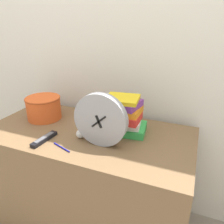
{
  "coord_description": "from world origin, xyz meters",
  "views": [
    {
      "loc": [
        0.56,
        -0.69,
        1.34
      ],
      "look_at": [
        0.16,
        0.29,
        0.89
      ],
      "focal_mm": 35.0,
      "sensor_mm": 36.0,
      "label": 1
    }
  ],
  "objects_px": {
    "crumpled_paper_ball": "(80,134)",
    "pen": "(62,147)",
    "desk_clock": "(100,120)",
    "tv_remote": "(44,139)",
    "book_stack": "(123,116)",
    "basket": "(44,107)"
  },
  "relations": [
    {
      "from": "basket",
      "to": "tv_remote",
      "type": "bearing_deg",
      "value": -52.74
    },
    {
      "from": "book_stack",
      "to": "basket",
      "type": "distance_m",
      "value": 0.55
    },
    {
      "from": "tv_remote",
      "to": "pen",
      "type": "height_order",
      "value": "tv_remote"
    },
    {
      "from": "tv_remote",
      "to": "crumpled_paper_ball",
      "type": "relative_size",
      "value": 3.56
    },
    {
      "from": "book_stack",
      "to": "pen",
      "type": "height_order",
      "value": "book_stack"
    },
    {
      "from": "book_stack",
      "to": "basket",
      "type": "xyz_separation_m",
      "value": [
        -0.55,
        -0.01,
        -0.02
      ]
    },
    {
      "from": "tv_remote",
      "to": "crumpled_paper_ball",
      "type": "distance_m",
      "value": 0.19
    },
    {
      "from": "crumpled_paper_ball",
      "to": "pen",
      "type": "xyz_separation_m",
      "value": [
        -0.03,
        -0.13,
        -0.02
      ]
    },
    {
      "from": "desk_clock",
      "to": "basket",
      "type": "height_order",
      "value": "desk_clock"
    },
    {
      "from": "basket",
      "to": "tv_remote",
      "type": "xyz_separation_m",
      "value": [
        0.19,
        -0.25,
        -0.07
      ]
    },
    {
      "from": "crumpled_paper_ball",
      "to": "pen",
      "type": "distance_m",
      "value": 0.14
    },
    {
      "from": "desk_clock",
      "to": "tv_remote",
      "type": "xyz_separation_m",
      "value": [
        -0.3,
        -0.08,
        -0.13
      ]
    },
    {
      "from": "tv_remote",
      "to": "crumpled_paper_ball",
      "type": "bearing_deg",
      "value": 32.4
    },
    {
      "from": "tv_remote",
      "to": "pen",
      "type": "distance_m",
      "value": 0.13
    },
    {
      "from": "book_stack",
      "to": "crumpled_paper_ball",
      "type": "relative_size",
      "value": 5.22
    },
    {
      "from": "book_stack",
      "to": "pen",
      "type": "relative_size",
      "value": 2.09
    },
    {
      "from": "crumpled_paper_ball",
      "to": "pen",
      "type": "bearing_deg",
      "value": -104.98
    },
    {
      "from": "desk_clock",
      "to": "crumpled_paper_ball",
      "type": "height_order",
      "value": "desk_clock"
    },
    {
      "from": "desk_clock",
      "to": "crumpled_paper_ball",
      "type": "bearing_deg",
      "value": 170.68
    },
    {
      "from": "desk_clock",
      "to": "book_stack",
      "type": "relative_size",
      "value": 1.11
    },
    {
      "from": "desk_clock",
      "to": "crumpled_paper_ball",
      "type": "xyz_separation_m",
      "value": [
        -0.14,
        0.02,
        -0.12
      ]
    },
    {
      "from": "desk_clock",
      "to": "pen",
      "type": "relative_size",
      "value": 2.32
    }
  ]
}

